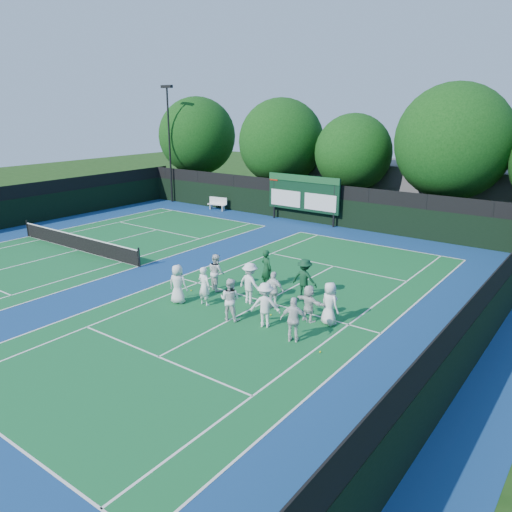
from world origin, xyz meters
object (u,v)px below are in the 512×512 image
Objects in this scene: tennis_net at (77,242)px; coach_left at (266,269)px; bench at (218,203)px; scoreboard at (303,193)px.

coach_left is (12.94, 1.58, 0.44)m from tennis_net.
tennis_net is 6.05× the size of coach_left.
bench is at bearing -22.31° from coach_left.
bench is at bearing -178.55° from scoreboard.
scoreboard is 3.47× the size of bench.
scoreboard is 0.53× the size of tennis_net.
scoreboard reaches higher than bench.
tennis_net is 13.04m from coach_left.
coach_left is at bearing -65.42° from scoreboard.
scoreboard is 3.21× the size of coach_left.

